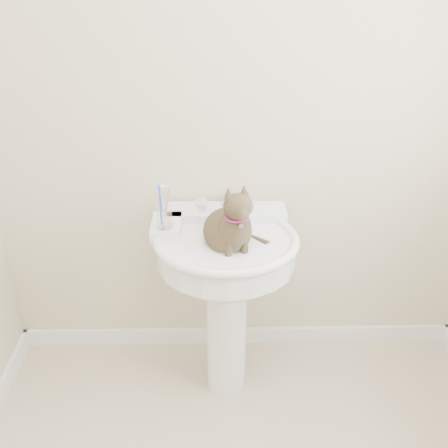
{
  "coord_description": "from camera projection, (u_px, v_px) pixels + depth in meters",
  "views": [
    {
      "loc": [
        -0.11,
        -1.02,
        1.87
      ],
      "look_at": [
        -0.07,
        0.78,
        0.88
      ],
      "focal_mm": 42.0,
      "sensor_mm": 36.0,
      "label": 1
    }
  ],
  "objects": [
    {
      "name": "wall_back",
      "position": [
        241.0,
        107.0,
        2.15
      ],
      "size": [
        2.2,
        0.0,
        2.5
      ],
      "primitive_type": null,
      "color": "#C3B69B",
      "rests_on": "ground"
    },
    {
      "name": "baseboard_back",
      "position": [
        237.0,
        335.0,
        2.72
      ],
      "size": [
        2.2,
        0.02,
        0.09
      ],
      "primitive_type": "cube",
      "color": "white",
      "rests_on": "floor"
    },
    {
      "name": "pedestal_sink",
      "position": [
        226.0,
        268.0,
        2.18
      ],
      "size": [
        0.61,
        0.59,
        0.83
      ],
      "color": "white",
      "rests_on": "floor"
    },
    {
      "name": "faucet",
      "position": [
        226.0,
        204.0,
        2.21
      ],
      "size": [
        0.28,
        0.12,
        0.14
      ],
      "color": "silver",
      "rests_on": "pedestal_sink"
    },
    {
      "name": "soap_bar",
      "position": [
        237.0,
        201.0,
        2.3
      ],
      "size": [
        0.09,
        0.06,
        0.03
      ],
      "primitive_type": "cube",
      "rotation": [
        0.0,
        0.0,
        0.0
      ],
      "color": "#F83819",
      "rests_on": "pedestal_sink"
    },
    {
      "name": "toothbrush_cup",
      "position": [
        164.0,
        217.0,
        2.09
      ],
      "size": [
        0.07,
        0.07,
        0.18
      ],
      "rotation": [
        0.0,
        0.0,
        0.12
      ],
      "color": "silver",
      "rests_on": "pedestal_sink"
    },
    {
      "name": "cat",
      "position": [
        230.0,
        228.0,
        2.03
      ],
      "size": [
        0.21,
        0.27,
        0.39
      ],
      "rotation": [
        0.0,
        0.0,
        0.34
      ],
      "color": "#493C26",
      "rests_on": "pedestal_sink"
    }
  ]
}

